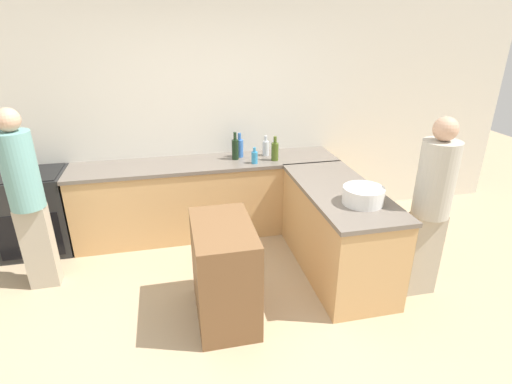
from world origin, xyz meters
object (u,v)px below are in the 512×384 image
water_bottle_blue (240,147)px  vinegar_bottle_clear (266,148)px  wine_bottle_dark (235,149)px  person_by_range (26,195)px  island_table (224,272)px  mixing_bowl (363,195)px  dish_soap_bottle (255,157)px  range_oven (35,212)px  olive_oil_bottle (275,151)px  person_at_peninsula (432,203)px

water_bottle_blue → vinegar_bottle_clear: size_ratio=1.19×
wine_bottle_dark → person_by_range: bearing=-159.8°
island_table → mixing_bowl: bearing=5.1°
water_bottle_blue → dish_soap_bottle: water_bottle_blue is taller
range_oven → dish_soap_bottle: 2.46m
island_table → wine_bottle_dark: size_ratio=2.72×
olive_oil_bottle → wine_bottle_dark: bearing=162.6°
wine_bottle_dark → vinegar_bottle_clear: bearing=8.8°
olive_oil_bottle → person_by_range: bearing=-166.1°
water_bottle_blue → dish_soap_bottle: size_ratio=1.55×
range_oven → person_by_range: 0.90m
dish_soap_bottle → wine_bottle_dark: bearing=134.2°
range_oven → water_bottle_blue: bearing=2.4°
vinegar_bottle_clear → olive_oil_bottle: 0.20m
water_bottle_blue → vinegar_bottle_clear: bearing=-3.1°
mixing_bowl → vinegar_bottle_clear: size_ratio=1.49×
range_oven → person_by_range: size_ratio=0.53×
water_bottle_blue → wine_bottle_dark: 0.10m
vinegar_bottle_clear → olive_oil_bottle: (0.06, -0.19, 0.02)m
person_at_peninsula → mixing_bowl: bearing=164.1°
range_oven → olive_oil_bottle: bearing=-2.5°
range_oven → vinegar_bottle_clear: size_ratio=3.77×
range_oven → wine_bottle_dark: wine_bottle_dark is taller
wine_bottle_dark → mixing_bowl: bearing=-58.7°
range_oven → vinegar_bottle_clear: (2.59, 0.08, 0.53)m
vinegar_bottle_clear → water_bottle_blue: bearing=176.9°
vinegar_bottle_clear → olive_oil_bottle: bearing=-73.0°
water_bottle_blue → person_at_peninsula: bearing=-50.6°
olive_oil_bottle → dish_soap_bottle: size_ratio=1.52×
olive_oil_bottle → range_oven: bearing=177.5°
island_table → water_bottle_blue: water_bottle_blue is taller
vinegar_bottle_clear → dish_soap_bottle: vinegar_bottle_clear is taller
water_bottle_blue → person_by_range: size_ratio=0.17×
vinegar_bottle_clear → dish_soap_bottle: 0.31m
wine_bottle_dark → olive_oil_bottle: bearing=-17.4°
person_by_range → wine_bottle_dark: bearing=20.2°
island_table → dish_soap_bottle: 1.56m
dish_soap_bottle → person_at_peninsula: size_ratio=0.11×
water_bottle_blue → person_at_peninsula: person_at_peninsula is taller
olive_oil_bottle → vinegar_bottle_clear: bearing=107.0°
island_table → wine_bottle_dark: 1.70m
olive_oil_bottle → wine_bottle_dark: (-0.43, 0.14, 0.02)m
person_by_range → olive_oil_bottle: bearing=13.9°
wine_bottle_dark → island_table: bearing=-103.6°
person_by_range → range_oven: bearing=106.7°
range_oven → wine_bottle_dark: size_ratio=2.83×
wine_bottle_dark → person_by_range: size_ratio=0.19×
olive_oil_bottle → wine_bottle_dark: size_ratio=0.88×
water_bottle_blue → dish_soap_bottle: 0.29m
island_table → dish_soap_bottle: (0.56, 1.36, 0.53)m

